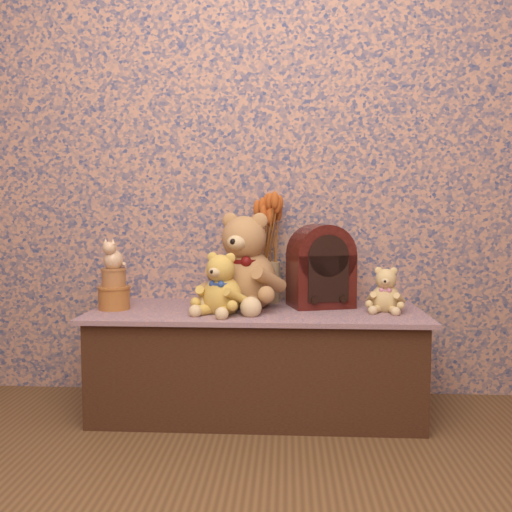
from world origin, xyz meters
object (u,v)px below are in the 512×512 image
Objects in this scene: teddy_small at (386,288)px; ceramic_vase at (268,282)px; teddy_large at (246,257)px; cathedral_radio at (321,266)px; cat_figurine at (113,253)px; teddy_medium at (222,281)px; biscuit_tin_lower at (114,298)px.

teddy_small reaches higher than ceramic_vase.
teddy_large reaches higher than cathedral_radio.
cathedral_radio is at bearing 18.72° from cat_figurine.
teddy_medium is 2.04× the size of biscuit_tin_lower.
teddy_large is at bearing 8.11° from biscuit_tin_lower.
teddy_large reaches higher than biscuit_tin_lower.
teddy_small is at bearing 30.63° from teddy_medium.
teddy_medium is (-0.09, -0.15, -0.09)m from teddy_large.
cat_figurine reaches higher than ceramic_vase.
cat_figurine is at bearing -165.46° from teddy_small.
cat_figurine is (0.00, 0.00, 0.20)m from biscuit_tin_lower.
teddy_medium is at bearing -171.84° from cathedral_radio.
teddy_large is 0.20m from teddy_medium.
biscuit_tin_lower is at bearing -162.00° from ceramic_vase.
teddy_small is 1.19m from biscuit_tin_lower.
cat_figurine reaches higher than teddy_medium.
cat_figurine is (-1.18, -0.02, 0.14)m from teddy_small.
cat_figurine reaches higher than biscuit_tin_lower.
teddy_small is 0.55× the size of cathedral_radio.
teddy_medium reaches higher than ceramic_vase.
teddy_medium is 1.35× the size of teddy_small.
teddy_small is 1.06× the size of ceramic_vase.
ceramic_vase is 0.72m from cat_figurine.
teddy_large reaches higher than teddy_small.
cathedral_radio is at bearing -21.41° from ceramic_vase.
teddy_medium is 0.70m from teddy_small.
teddy_large is 1.64× the size of teddy_medium.
ceramic_vase is (-0.24, 0.09, -0.09)m from cathedral_radio.
cathedral_radio reaches higher than biscuit_tin_lower.
cat_figurine reaches higher than teddy_small.
ceramic_vase is at bearing 81.28° from teddy_medium.
ceramic_vase is at bearing 142.19° from cathedral_radio.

